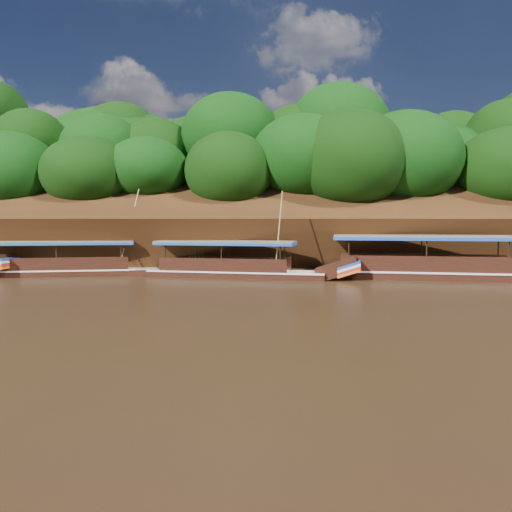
{
  "coord_description": "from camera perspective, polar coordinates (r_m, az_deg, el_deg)",
  "views": [
    {
      "loc": [
        -2.05,
        -24.12,
        3.54
      ],
      "look_at": [
        -1.4,
        7.0,
        1.41
      ],
      "focal_mm": 35.0,
      "sensor_mm": 36.0,
      "label": 1
    }
  ],
  "objects": [
    {
      "name": "boat_1",
      "position": [
        31.6,
        -1.07,
        -1.55
      ],
      "size": [
        13.5,
        4.89,
        5.81
      ],
      "rotation": [
        0.0,
        0.0,
        -0.23
      ],
      "color": "black",
      "rests_on": "ground"
    },
    {
      "name": "boat_2",
      "position": [
        34.96,
        -19.07,
        -1.25
      ],
      "size": [
        14.71,
        3.95,
        6.17
      ],
      "rotation": [
        0.0,
        0.0,
        0.14
      ],
      "color": "black",
      "rests_on": "ground"
    },
    {
      "name": "ground",
      "position": [
        24.47,
        3.63,
        -4.4
      ],
      "size": [
        160.0,
        160.0,
        0.0
      ],
      "primitive_type": "plane",
      "color": "black",
      "rests_on": "ground"
    },
    {
      "name": "riverbank",
      "position": [
        46.92,
        1.29,
        1.9
      ],
      "size": [
        120.0,
        30.06,
        19.4
      ],
      "color": "black",
      "rests_on": "ground"
    },
    {
      "name": "reeds",
      "position": [
        33.77,
        -2.69,
        -0.61
      ],
      "size": [
        48.03,
        2.51,
        1.91
      ],
      "color": "#28701C",
      "rests_on": "ground"
    },
    {
      "name": "boat_0",
      "position": [
        33.0,
        21.59,
        -1.44
      ],
      "size": [
        16.78,
        5.6,
        7.46
      ],
      "rotation": [
        0.0,
        0.0,
        -0.21
      ],
      "color": "black",
      "rests_on": "ground"
    }
  ]
}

